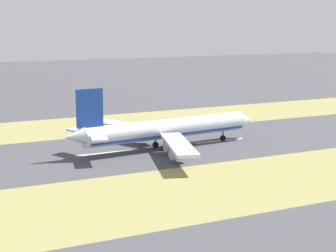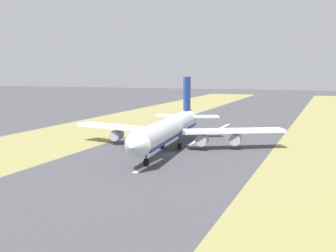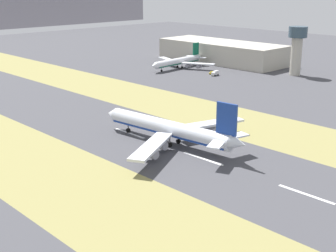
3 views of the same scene
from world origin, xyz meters
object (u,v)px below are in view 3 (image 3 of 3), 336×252
service_truck (215,73)px  terminal_building (221,52)px  control_tower (297,45)px  airplane_parked_apron (179,61)px  apron_car (213,73)px  airplane_main_jet (172,129)px

service_truck → terminal_building: bearing=35.4°
control_tower → service_truck: 55.78m
service_truck → control_tower: bearing=-42.6°
service_truck → airplane_parked_apron: bearing=85.6°
terminal_building → apron_car: terminal_building is taller
terminal_building → control_tower: 70.03m
airplane_main_jet → airplane_parked_apron: airplane_main_jet is taller
airplane_main_jet → terminal_building: (162.53, 109.64, 1.58)m
airplane_main_jet → apron_car: size_ratio=14.20×
apron_car → airplane_main_jet: bearing=-145.7°
airplane_main_jet → terminal_building: airplane_main_jet is taller
airplane_main_jet → airplane_parked_apron: (119.06, 112.80, -1.17)m
control_tower → service_truck: size_ratio=5.06×
control_tower → apron_car: (-37.38, 39.23, -18.54)m
airplane_main_jet → apron_car: bearing=34.3°
airplane_main_jet → apron_car: (117.80, 80.25, -5.02)m
control_tower → terminal_building: bearing=83.9°
terminal_building → service_truck: 57.01m
terminal_building → control_tower: size_ratio=3.18×
terminal_building → apron_car: bearing=-146.7°
terminal_building → airplane_parked_apron: airplane_parked_apron is taller
airplane_main_jet → apron_car: 142.63m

